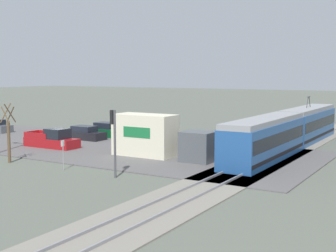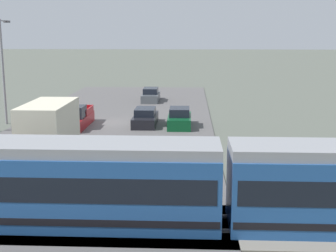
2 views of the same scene
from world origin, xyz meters
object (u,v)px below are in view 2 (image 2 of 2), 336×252
Objects in this scene: sedan_car_1 at (151,96)px; light_rail_tram at (225,186)px; pickup_truck at (75,118)px; sedan_car_0 at (145,118)px; street_lamp_near_crossing at (4,65)px; sedan_car_2 at (180,119)px; box_truck at (43,138)px.

light_rail_tram is at bearing 99.71° from sedan_car_1.
sedan_car_1 is (-4.95, -14.45, -0.08)m from pickup_truck.
street_lamp_near_crossing reaches higher than sedan_car_0.
pickup_truck is 1.30× the size of sedan_car_2.
pickup_truck is 5.70m from sedan_car_0.
box_truck is 1.92× the size of sedan_car_1.
light_rail_tram reaches higher than pickup_truck.
sedan_car_1 is at bearing -80.29° from light_rail_tram.
street_lamp_near_crossing is (11.19, 13.01, 4.30)m from sedan_car_1.
sedan_car_1 is (0.66, -13.43, 0.02)m from sedan_car_0.
street_lamp_near_crossing is at bearing -50.63° from light_rail_tram.
sedan_car_2 is (-2.86, 0.59, 0.06)m from sedan_car_0.
light_rail_tram is 34.17m from sedan_car_1.
box_truck reaches higher than sedan_car_1.
sedan_car_1 is 1.11× the size of sedan_car_2.
sedan_car_2 is 0.49× the size of street_lamp_near_crossing.
sedan_car_1 reaches higher than sedan_car_0.
box_truck is 25.93m from sedan_car_1.
street_lamp_near_crossing reaches higher than pickup_truck.
light_rail_tram is at bearing 140.66° from box_truck.
street_lamp_near_crossing is (14.71, -1.01, 4.26)m from sedan_car_2.
street_lamp_near_crossing is at bearing -13.03° from pickup_truck.
sedan_car_2 is at bearing -177.04° from pickup_truck.
sedan_car_0 is (-4.76, -12.16, -1.02)m from box_truck.
sedan_car_0 is 2.92m from sedan_car_2.
sedan_car_1 is 14.45m from sedan_car_2.
box_truck is 1.94× the size of sedan_car_0.
pickup_truck is (0.85, -11.13, -0.93)m from box_truck.
pickup_truck reaches higher than sedan_car_0.
box_truck is at bearing 94.36° from pickup_truck.
light_rail_tram is 5.56× the size of sedan_car_1.
sedan_car_0 is 1.10× the size of sedan_car_2.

